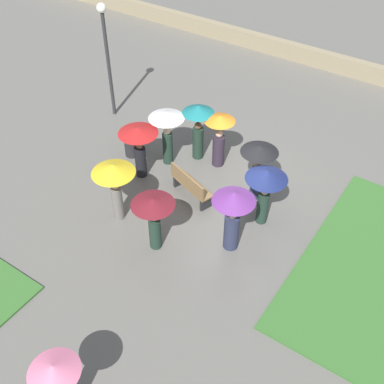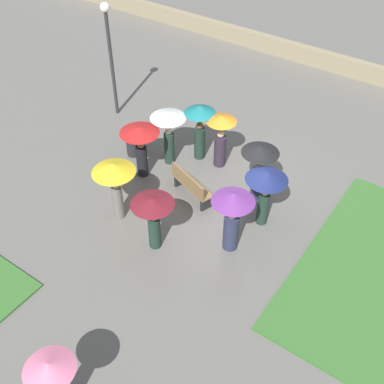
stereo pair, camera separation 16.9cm
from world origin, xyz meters
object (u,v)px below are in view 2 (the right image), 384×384
at_px(crowd_person_yellow, 114,176).
at_px(crowd_person_white, 168,125).
at_px(lone_walker_near_lawn, 53,378).
at_px(crowd_person_black, 259,162).
at_px(lamp_post, 109,45).
at_px(crowd_person_red, 140,140).
at_px(park_bench, 191,185).
at_px(crowd_person_orange, 221,134).
at_px(crowd_person_teal, 200,122).
at_px(crowd_person_maroon, 153,211).
at_px(trash_bin, 133,142).
at_px(crowd_person_navy, 266,183).
at_px(crowd_person_purple, 233,210).

distance_m(crowd_person_yellow, crowd_person_white, 2.83).
bearing_deg(lone_walker_near_lawn, crowd_person_black, -128.52).
distance_m(lamp_post, crowd_person_red, 3.95).
height_order(park_bench, crowd_person_yellow, crowd_person_yellow).
bearing_deg(crowd_person_black, crowd_person_orange, 43.67).
height_order(crowd_person_teal, crowd_person_black, crowd_person_teal).
bearing_deg(crowd_person_maroon, trash_bin, 51.81).
distance_m(lamp_post, crowd_person_white, 3.73).
bearing_deg(park_bench, trash_bin, 5.60).
distance_m(crowd_person_yellow, crowd_person_black, 3.99).
bearing_deg(crowd_person_white, park_bench, 148.17).
bearing_deg(crowd_person_orange, crowd_person_navy, 174.62).
height_order(crowd_person_white, crowd_person_orange, crowd_person_white).
distance_m(park_bench, lone_walker_near_lawn, 6.76).
relative_size(park_bench, crowd_person_black, 0.84).
bearing_deg(crowd_person_teal, park_bench, 145.23).
distance_m(crowd_person_maroon, crowd_person_white, 3.60).
bearing_deg(crowd_person_red, crowd_person_white, 155.08).
xyz_separation_m(crowd_person_white, crowd_person_black, (-3.09, -0.09, -0.06)).
bearing_deg(crowd_person_yellow, crowd_person_teal, 28.08).
bearing_deg(crowd_person_navy, crowd_person_orange, -124.84).
xyz_separation_m(crowd_person_purple, crowd_person_black, (0.40, -2.07, -0.01)).
height_order(crowd_person_teal, crowd_person_purple, crowd_person_teal).
distance_m(crowd_person_orange, crowd_person_red, 2.45).
bearing_deg(trash_bin, lamp_post, -36.35).
bearing_deg(crowd_person_black, crowd_person_yellow, 112.79).
height_order(crowd_person_navy, crowd_person_purple, crowd_person_purple).
xyz_separation_m(crowd_person_navy, crowd_person_red, (4.02, 0.29, -0.10)).
xyz_separation_m(crowd_person_teal, crowd_person_yellow, (0.29, 3.56, 0.15)).
bearing_deg(crowd_person_maroon, lamp_post, 53.97).
bearing_deg(trash_bin, crowd_person_maroon, 138.12).
bearing_deg(crowd_person_navy, trash_bin, -96.34).
height_order(trash_bin, crowd_person_yellow, crowd_person_yellow).
relative_size(lamp_post, crowd_person_purple, 2.11).
xyz_separation_m(crowd_person_maroon, crowd_person_orange, (0.47, -3.88, -0.10)).
bearing_deg(crowd_person_yellow, crowd_person_maroon, -67.87).
distance_m(trash_bin, crowd_person_orange, 2.90).
height_order(crowd_person_navy, crowd_person_black, crowd_person_black).
xyz_separation_m(park_bench, crowd_person_white, (1.53, -0.99, 0.94)).
height_order(crowd_person_maroon, crowd_person_purple, crowd_person_purple).
bearing_deg(trash_bin, crowd_person_black, -174.17).
distance_m(lamp_post, crowd_person_orange, 4.93).
bearing_deg(park_bench, crowd_person_yellow, 75.75).
height_order(lamp_post, crowd_person_purple, lamp_post).
xyz_separation_m(crowd_person_navy, crowd_person_black, (0.63, -0.78, -0.08)).
relative_size(lamp_post, trash_bin, 4.39).
distance_m(park_bench, crowd_person_purple, 2.37).
height_order(crowd_person_yellow, crowd_person_red, crowd_person_yellow).
relative_size(lamp_post, crowd_person_orange, 2.22).
relative_size(crowd_person_teal, lone_walker_near_lawn, 1.09).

